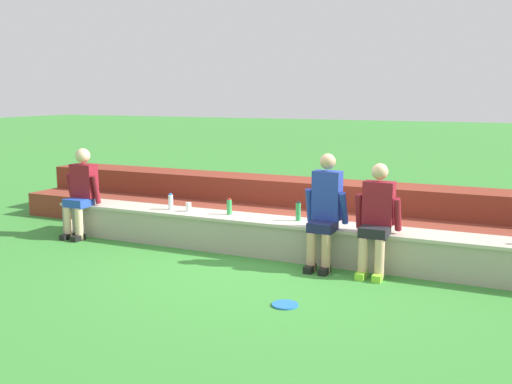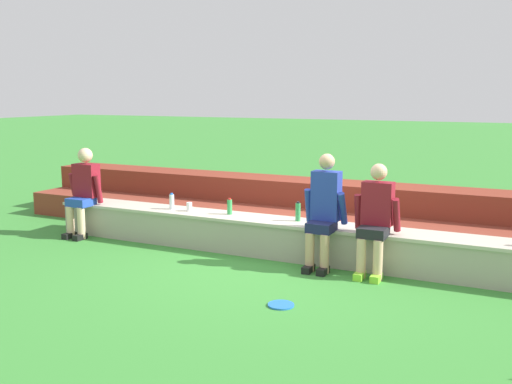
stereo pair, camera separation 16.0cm
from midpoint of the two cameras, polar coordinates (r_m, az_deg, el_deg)
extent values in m
plane|color=#388433|center=(7.49, 3.35, -6.79)|extent=(80.00, 80.00, 0.00)
cube|color=#A8A08E|center=(7.67, 4.12, -4.61)|extent=(7.26, 0.52, 0.47)
cube|color=#BCB39F|center=(7.61, 4.14, -3.00)|extent=(7.30, 0.56, 0.04)
cube|color=brown|center=(8.51, 6.42, -3.51)|extent=(10.32, 0.70, 0.39)
cube|color=maroon|center=(9.11, 7.92, -1.42)|extent=(10.32, 0.70, 0.78)
cylinder|color=beige|center=(9.06, -17.03, -2.80)|extent=(0.11, 0.11, 0.47)
cylinder|color=beige|center=(8.93, -16.06, -2.94)|extent=(0.11, 0.11, 0.47)
cube|color=black|center=(9.08, -17.15, -4.05)|extent=(0.10, 0.22, 0.08)
cube|color=black|center=(8.94, -16.17, -4.21)|extent=(0.10, 0.22, 0.08)
cube|color=#2347B2|center=(9.03, -16.10, -0.92)|extent=(0.34, 0.31, 0.12)
cube|color=maroon|center=(9.08, -15.62, 1.09)|extent=(0.38, 0.20, 0.49)
sphere|color=beige|center=(9.04, -15.72, 3.44)|extent=(0.22, 0.22, 0.22)
cylinder|color=maroon|center=(9.24, -16.77, 0.48)|extent=(0.08, 0.16, 0.43)
cylinder|color=maroon|center=(8.93, -14.53, 0.28)|extent=(0.08, 0.15, 0.43)
cylinder|color=tan|center=(7.08, 5.87, -5.82)|extent=(0.11, 0.11, 0.47)
cylinder|color=tan|center=(7.02, 7.29, -5.98)|extent=(0.11, 0.11, 0.47)
cube|color=black|center=(7.10, 5.73, -7.42)|extent=(0.10, 0.22, 0.08)
cube|color=black|center=(7.04, 7.15, -7.59)|extent=(0.10, 0.22, 0.08)
cube|color=#191E47|center=(7.11, 6.99, -3.37)|extent=(0.30, 0.33, 0.12)
cube|color=#23389E|center=(7.18, 7.45, -0.36)|extent=(0.34, 0.20, 0.60)
sphere|color=tan|center=(7.12, 7.52, 2.94)|extent=(0.19, 0.19, 0.19)
cylinder|color=#23389E|center=(7.26, 5.75, -1.31)|extent=(0.08, 0.17, 0.43)
cylinder|color=#23389E|center=(7.12, 9.03, -1.58)|extent=(0.08, 0.24, 0.42)
cylinder|color=#DBAD89|center=(6.91, 10.79, -6.32)|extent=(0.11, 0.11, 0.47)
cylinder|color=#DBAD89|center=(6.87, 12.36, -6.48)|extent=(0.11, 0.11, 0.47)
cube|color=#8CD833|center=(6.93, 10.65, -7.96)|extent=(0.10, 0.22, 0.08)
cube|color=#8CD833|center=(6.89, 12.23, -8.14)|extent=(0.10, 0.22, 0.08)
cube|color=black|center=(6.94, 11.93, -3.82)|extent=(0.32, 0.32, 0.12)
cube|color=maroon|center=(7.04, 12.34, -1.08)|extent=(0.35, 0.20, 0.51)
sphere|color=#DBAD89|center=(6.98, 12.45, 1.91)|extent=(0.19, 0.19, 0.19)
cylinder|color=maroon|center=(7.09, 10.50, -1.88)|extent=(0.08, 0.15, 0.43)
cylinder|color=maroon|center=(6.99, 14.08, -2.17)|extent=(0.08, 0.22, 0.42)
cylinder|color=silver|center=(8.44, -7.62, -0.95)|extent=(0.07, 0.07, 0.21)
cylinder|color=blue|center=(8.42, -7.64, -0.18)|extent=(0.04, 0.04, 0.02)
cylinder|color=green|center=(8.02, -2.00, -1.46)|extent=(0.07, 0.07, 0.20)
cylinder|color=red|center=(8.00, -2.01, -0.68)|extent=(0.04, 0.04, 0.02)
cylinder|color=green|center=(7.62, 4.68, -1.96)|extent=(0.07, 0.07, 0.23)
cylinder|color=black|center=(7.59, 4.70, -1.02)|extent=(0.04, 0.04, 0.02)
cylinder|color=white|center=(8.28, -5.93, -1.43)|extent=(0.08, 0.08, 0.12)
cylinder|color=blue|center=(6.01, 3.21, -10.87)|extent=(0.27, 0.27, 0.02)
camera|label=1|loc=(0.08, -89.41, 0.10)|focal=41.32mm
camera|label=2|loc=(0.08, 90.59, -0.10)|focal=41.32mm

